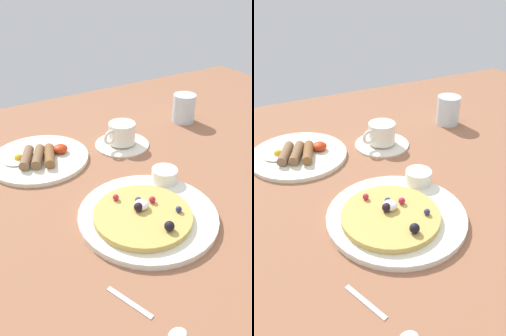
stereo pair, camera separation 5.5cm
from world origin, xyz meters
The scene contains 10 objects.
ground_plane centered at (0.00, 0.00, -1.50)cm, with size 176.78×119.07×3.00cm, color #935F43.
pancake_plate centered at (-1.00, -11.75, 0.62)cm, with size 26.94×26.94×1.24cm, color white.
pancake_with_berries centered at (-2.70, -12.53, 1.96)cm, with size 18.62×18.62×3.07cm.
syrup_ramekin centered at (8.47, -4.25, 2.69)cm, with size 5.67×5.67×2.83cm.
breakfast_plate centered at (-11.32, 20.47, 0.51)cm, with size 24.18×24.18×1.02cm, color white.
fried_breakfast centered at (-11.89, 19.20, 2.05)cm, with size 15.57×11.08×2.54cm.
coffee_saucer centered at (10.30, 16.81, 0.44)cm, with size 14.36×14.36×0.88cm, color white.
coffee_cup centered at (10.13, 16.76, 3.71)cm, with size 9.87×7.07×5.46cm.
teaspoon centered at (-12.45, -31.48, 0.25)cm, with size 6.02×12.90×0.60cm.
water_glass centered at (34.15, 20.63, 4.19)cm, with size 6.75×6.75×8.38cm, color silver.
Camera 1 is at (-32.41, -55.01, 44.00)cm, focal length 37.75 mm.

